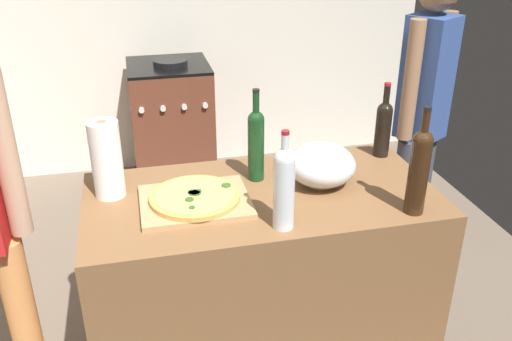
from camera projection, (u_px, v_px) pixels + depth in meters
ground_plane at (214, 271)px, 3.19m from camera, size 3.81×3.63×0.02m
counter at (261, 289)px, 2.31m from camera, size 1.34×0.67×0.91m
cutting_board at (195, 202)px, 2.04m from camera, size 0.40×0.32×0.02m
pizza at (195, 197)px, 2.03m from camera, size 0.33×0.33×0.03m
mixing_bowl at (321, 165)px, 2.15m from camera, size 0.27×0.27×0.16m
paper_towel_roll at (107, 160)px, 2.04m from camera, size 0.11×0.11×0.30m
wine_bottle_green at (256, 142)px, 2.16m from camera, size 0.06×0.06×0.37m
wine_bottle_dark at (284, 185)px, 1.83m from camera, size 0.07×0.07×0.35m
wine_bottle_clear at (419, 168)px, 1.91m from camera, size 0.07×0.07×0.40m
wine_bottle_amber at (383, 126)px, 2.37m from camera, size 0.07×0.07×0.33m
stove at (172, 125)px, 3.99m from camera, size 0.56×0.58×0.95m
person_in_red at (422, 114)px, 2.81m from camera, size 0.32×0.27×1.65m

